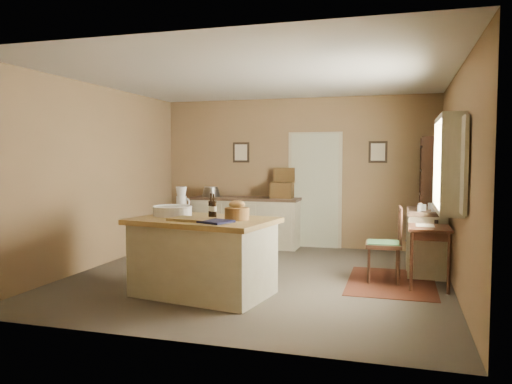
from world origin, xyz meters
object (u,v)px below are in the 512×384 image
Objects in this scene: desk_chair at (383,245)px; sideboard at (246,220)px; work_island at (203,254)px; writing_desk at (429,234)px; right_cabinet at (426,241)px; shelving_unit at (434,198)px.

sideboard is at bearing 138.78° from desk_chair.
work_island reaches higher than writing_desk.
right_cabinet is at bearing -23.48° from sideboard.
right_cabinet is at bearing 46.23° from desk_chair.
right_cabinet reaches higher than desk_chair.
work_island is 1.84× the size of desk_chair.
right_cabinet is (0.56, 0.65, -0.03)m from desk_chair.
shelving_unit reaches higher than sideboard.
writing_desk is 1.85m from shelving_unit.
sideboard is 1.02× the size of shelving_unit.
shelving_unit is (0.15, 1.82, 0.31)m from writing_desk.
desk_chair is at bearing -38.25° from sideboard.
work_island reaches higher than sideboard.
desk_chair is 0.85m from right_cabinet.
work_island reaches higher than desk_chair.
sideboard reaches higher than right_cabinet.
sideboard is at bearing 146.58° from writing_desk.
writing_desk is 0.72m from right_cabinet.
right_cabinet reaches higher than writing_desk.
work_island is 3.25m from sideboard.
right_cabinet is 1.25m from shelving_unit.
desk_chair is (2.03, 1.24, 0.00)m from work_island.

